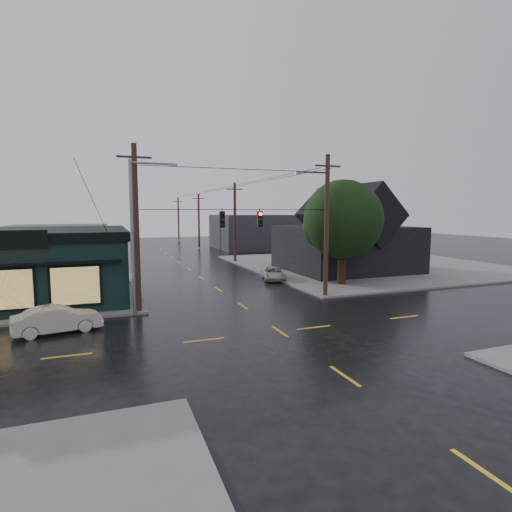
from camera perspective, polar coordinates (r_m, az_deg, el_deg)
name	(u,v)px	position (r m, az deg, el deg)	size (l,w,h in m)	color
ground_plane	(280,331)	(21.02, 3.41, -10.71)	(160.00, 160.00, 0.00)	black
sidewalk_ne	(367,264)	(48.00, 15.58, -1.17)	(28.00, 28.00, 0.15)	slate
pizza_shop	(1,265)	(32.21, -32.64, -1.09)	(16.30, 12.34, 4.90)	black
ne_building	(346,228)	(42.32, 12.68, 3.91)	(12.60, 11.60, 8.75)	black
corner_tree	(343,220)	(33.80, 12.30, 5.08)	(6.56, 6.56, 8.66)	black
utility_pole_nw	(139,313)	(25.65, -16.33, -7.82)	(2.00, 0.32, 10.15)	black
utility_pole_ne	(325,297)	(29.53, 9.84, -5.79)	(2.00, 0.32, 10.15)	black
utility_pole_far_a	(235,262)	(49.01, -3.00, -0.88)	(2.00, 0.32, 9.65)	black
utility_pole_far_b	(199,248)	(68.23, -8.10, 1.11)	(2.00, 0.32, 9.15)	black
utility_pole_far_c	(179,240)	(87.80, -10.95, 2.22)	(2.00, 0.32, 9.15)	black
span_signal_assembly	(241,219)	(26.20, -2.14, 5.33)	(13.00, 0.48, 1.23)	black
streetlight_nw	(135,316)	(24.95, -16.90, -8.23)	(5.40, 0.30, 9.15)	slate
streetlight_ne	(326,295)	(30.37, 9.98, -5.46)	(5.40, 0.30, 9.15)	slate
bg_building_west	(60,242)	(58.76, -26.25, 1.83)	(12.00, 10.00, 4.40)	#3B322B
bg_building_east	(258,232)	(67.90, 0.28, 3.52)	(14.00, 12.00, 5.60)	#2A292F
sedan_cream	(58,319)	(22.98, -26.47, -8.11)	(1.47, 4.21, 1.39)	#BAB9A4
suv_silver	(273,274)	(36.26, 2.51, -2.53)	(1.89, 4.10, 1.14)	#AAAB9D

